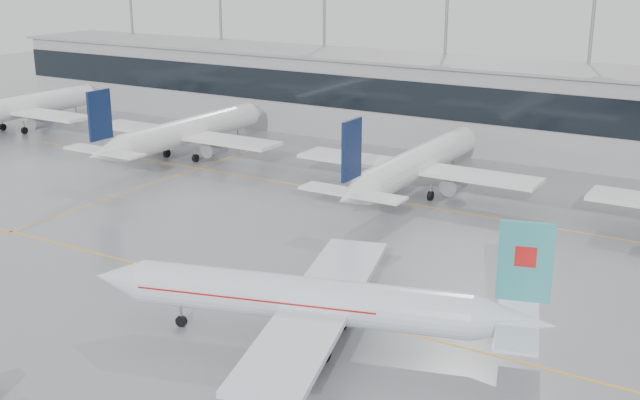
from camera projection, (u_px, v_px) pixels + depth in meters
The scene contains 12 objects.
ground at pixel (247, 292), 67.71m from camera, with size 320.00×320.00×0.00m, color gray.
taxi_line_main at pixel (247, 292), 67.71m from camera, with size 120.00×0.25×0.01m, color #F3A611.
taxi_line_north at pixel (401, 202), 92.26m from camera, with size 120.00×0.25×0.01m, color #F3A611.
taxi_line_cross at pixel (116, 196), 94.82m from camera, with size 0.25×60.00×0.01m, color #F3A611.
terminal at pixel (497, 108), 116.70m from camera, with size 180.00×15.00×12.00m, color #969699.
terminal_glass at pixel (479, 105), 110.08m from camera, with size 180.00×0.20×5.00m, color black.
terminal_roof at pixel (500, 65), 114.89m from camera, with size 182.00×16.00×0.40m, color gray.
light_masts at pixel (514, 53), 119.47m from camera, with size 156.40×1.00×22.60m.
air_canada_jet at pixel (316, 301), 57.79m from camera, with size 34.00×27.25×10.64m.
parked_jet_a at pixel (18, 108), 128.81m from camera, with size 29.64×36.96×11.72m.
parked_jet_b at pixel (186, 132), 111.50m from camera, with size 29.64×36.96×11.72m.
parked_jet_c at pixel (415, 164), 94.20m from camera, with size 29.64×36.96×11.72m.
Camera 1 is at (37.61, -50.26, 27.26)m, focal length 45.00 mm.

